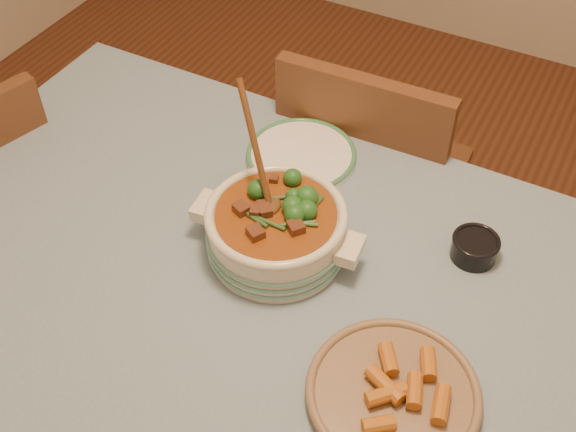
% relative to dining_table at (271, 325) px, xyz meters
% --- Properties ---
extents(dining_table, '(1.68, 1.08, 0.76)m').
position_rel_dining_table_xyz_m(dining_table, '(0.00, 0.00, 0.00)').
color(dining_table, brown).
rests_on(dining_table, floor).
extents(stew_casserole, '(0.35, 0.29, 0.33)m').
position_rel_dining_table_xyz_m(stew_casserole, '(-0.05, 0.11, 0.16)').
color(stew_casserole, beige).
rests_on(stew_casserole, dining_table).
extents(white_plate, '(0.31, 0.31, 0.02)m').
position_rel_dining_table_xyz_m(white_plate, '(-0.13, 0.38, 0.10)').
color(white_plate, white).
rests_on(white_plate, dining_table).
extents(condiment_bowl, '(0.11, 0.11, 0.05)m').
position_rel_dining_table_xyz_m(condiment_bowl, '(0.31, 0.28, 0.12)').
color(condiment_bowl, black).
rests_on(condiment_bowl, dining_table).
extents(fried_plate, '(0.37, 0.37, 0.05)m').
position_rel_dining_table_xyz_m(fried_plate, '(0.29, -0.09, 0.11)').
color(fried_plate, '#967553').
rests_on(fried_plate, dining_table).
extents(chair_far, '(0.44, 0.44, 0.91)m').
position_rel_dining_table_xyz_m(chair_far, '(-0.05, 0.63, -0.15)').
color(chair_far, brown).
rests_on(chair_far, floor).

